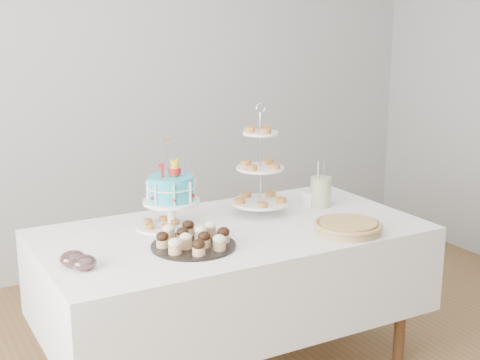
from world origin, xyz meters
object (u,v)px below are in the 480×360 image
birthday_cake (172,203)px  tiered_stand (260,169)px  cupcake_tray (193,238)px  pie (348,226)px  plate_stack (317,197)px  table (232,271)px  jam_bowl_a (84,263)px  jam_bowl_b (73,259)px  utensil_pitcher (321,190)px  pastry_plate (161,225)px

birthday_cake → tiered_stand: tiered_stand is taller
cupcake_tray → pie: bearing=-12.8°
cupcake_tray → plate_stack: bearing=19.8°
birthday_cake → pie: birthday_cake is taller
table → jam_bowl_a: bearing=-167.2°
jam_bowl_b → cupcake_tray: bearing=-3.5°
jam_bowl_b → utensil_pitcher: (1.47, 0.24, 0.06)m
plate_stack → table: bearing=-164.3°
cupcake_tray → pie: 0.78m
table → birthday_cake: size_ratio=4.31×
tiered_stand → jam_bowl_a: 1.14m
pie → jam_bowl_b: 1.33m
cupcake_tray → plate_stack: (0.94, 0.34, -0.01)m
cupcake_tray → jam_bowl_a: cupcake_tray is taller
birthday_cake → pastry_plate: (-0.06, -0.01, -0.10)m
utensil_pitcher → jam_bowl_a: bearing=-176.8°
birthday_cake → jam_bowl_a: bearing=-130.2°
pie → jam_bowl_a: 1.29m
table → jam_bowl_b: (-0.84, -0.12, 0.26)m
plate_stack → jam_bowl_b: (-1.49, -0.30, -0.00)m
plate_stack → cupcake_tray: bearing=-160.2°
birthday_cake → jam_bowl_a: 0.69m
birthday_cake → pastry_plate: size_ratio=1.78×
birthday_cake → jam_bowl_a: (-0.57, -0.38, -0.09)m
jam_bowl_a → jam_bowl_b: 0.07m
cupcake_tray → jam_bowl_b: size_ratio=3.49×
plate_stack → pastry_plate: (-0.96, 0.00, -0.02)m
jam_bowl_a → utensil_pitcher: bearing=11.9°
cupcake_tray → jam_bowl_b: (-0.55, 0.03, -0.01)m
pie → utensil_pitcher: 0.48m
pie → tiered_stand: (-0.22, 0.48, 0.22)m
birthday_cake → jam_bowl_b: size_ratio=3.93×
jam_bowl_b → pastry_plate: bearing=30.1°
pastry_plate → jam_bowl_b: bearing=-149.9°
birthday_cake → cupcake_tray: (-0.04, -0.35, -0.08)m
table → birthday_cake: birthday_cake is taller
pie → utensil_pitcher: utensil_pitcher is taller
cupcake_tray → birthday_cake: bearing=83.0°
table → tiered_stand: tiered_stand is taller
tiered_stand → plate_stack: 0.45m
birthday_cake → cupcake_tray: size_ratio=1.13×
birthday_cake → tiered_stand: 0.52m
birthday_cake → pie: size_ratio=1.30×
plate_stack → utensil_pitcher: utensil_pitcher is taller
jam_bowl_a → pie: bearing=-6.4°
table → pie: size_ratio=5.60×
birthday_cake → pastry_plate: bearing=-159.2°
plate_stack → utensil_pitcher: size_ratio=0.69×
plate_stack → jam_bowl_a: plate_stack is taller
pie → tiered_stand: size_ratio=0.57×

